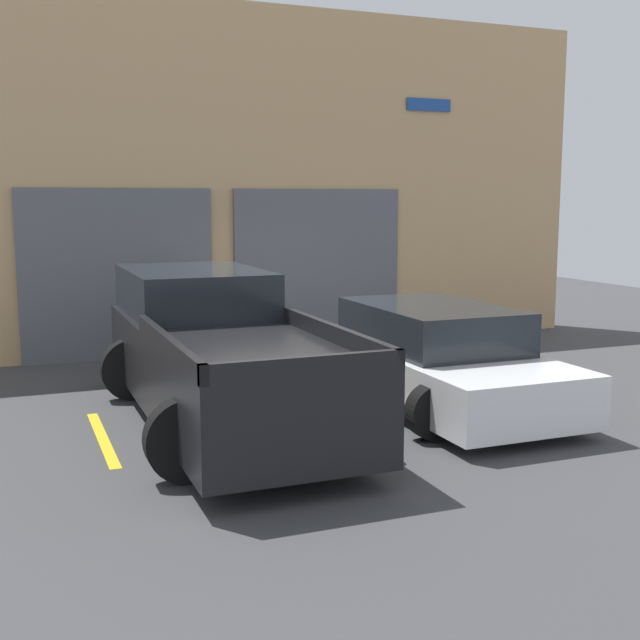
# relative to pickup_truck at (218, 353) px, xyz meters

# --- Properties ---
(ground_plane) EXTENTS (28.00, 28.00, 0.00)m
(ground_plane) POSITION_rel_pickup_truck_xyz_m (1.39, 1.25, -0.82)
(ground_plane) COLOR #3D3D3F
(shophouse_building) EXTENTS (13.59, 0.68, 5.87)m
(shophouse_building) POSITION_rel_pickup_truck_xyz_m (1.38, 4.54, 2.08)
(shophouse_building) COLOR tan
(shophouse_building) RESTS_ON ground
(pickup_truck) EXTENTS (2.41, 5.44, 1.71)m
(pickup_truck) POSITION_rel_pickup_truck_xyz_m (0.00, 0.00, 0.00)
(pickup_truck) COLOR black
(pickup_truck) RESTS_ON ground
(sedan_white) EXTENTS (2.20, 4.41, 1.28)m
(sedan_white) POSITION_rel_pickup_truck_xyz_m (2.78, -0.25, -0.22)
(sedan_white) COLOR white
(sedan_white) RESTS_ON ground
(parking_stripe_far_left) EXTENTS (0.12, 2.20, 0.01)m
(parking_stripe_far_left) POSITION_rel_pickup_truck_xyz_m (-1.39, -0.28, -0.81)
(parking_stripe_far_left) COLOR gold
(parking_stripe_far_left) RESTS_ON ground
(parking_stripe_left) EXTENTS (0.12, 2.20, 0.01)m
(parking_stripe_left) POSITION_rel_pickup_truck_xyz_m (1.39, -0.28, -0.81)
(parking_stripe_left) COLOR gold
(parking_stripe_left) RESTS_ON ground
(parking_stripe_centre) EXTENTS (0.12, 2.20, 0.01)m
(parking_stripe_centre) POSITION_rel_pickup_truck_xyz_m (4.17, -0.28, -0.81)
(parking_stripe_centre) COLOR gold
(parking_stripe_centre) RESTS_ON ground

